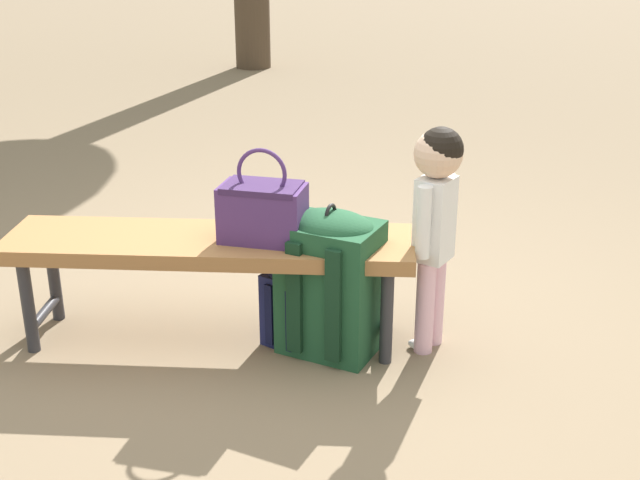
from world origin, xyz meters
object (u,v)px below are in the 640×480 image
(park_bench, at_px, (209,250))
(backpack_small, at_px, (292,305))
(handbag, at_px, (263,210))
(backpack_large, at_px, (331,279))
(child_standing, at_px, (436,205))

(park_bench, xyz_separation_m, backpack_small, (0.32, 0.01, -0.22))
(handbag, xyz_separation_m, backpack_large, (0.26, 0.00, -0.27))
(park_bench, distance_m, child_standing, 0.90)
(child_standing, relative_size, backpack_large, 1.47)
(handbag, height_order, backpack_large, handbag)
(park_bench, height_order, backpack_large, backpack_large)
(handbag, bearing_deg, backpack_small, 4.19)
(backpack_large, xyz_separation_m, backpack_small, (-0.16, 0.01, -0.13))
(backpack_small, bearing_deg, park_bench, -177.69)
(handbag, height_order, child_standing, child_standing)
(child_standing, height_order, backpack_small, child_standing)
(park_bench, distance_m, backpack_small, 0.39)
(backpack_large, bearing_deg, park_bench, -179.09)
(handbag, xyz_separation_m, child_standing, (0.65, 0.08, 0.03))
(backpack_small, bearing_deg, child_standing, 7.78)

